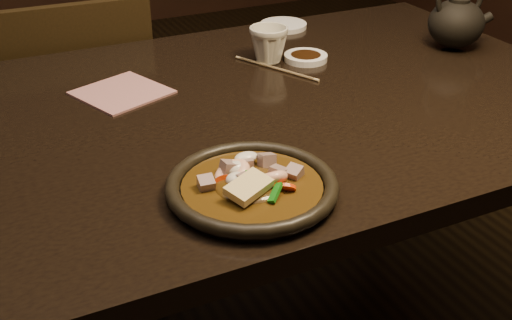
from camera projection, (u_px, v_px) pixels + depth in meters
name	position (u px, v px, depth m)	size (l,w,h in m)	color
table	(209.00, 147.00, 1.24)	(1.60, 0.90, 0.75)	black
chair	(81.00, 133.00, 1.77)	(0.41, 0.41, 0.85)	black
plate	(252.00, 187.00, 0.94)	(0.26, 0.26, 0.03)	black
stirfry	(251.00, 183.00, 0.94)	(0.16, 0.14, 0.05)	#38240A
soy_dish	(306.00, 57.00, 1.44)	(0.10, 0.10, 0.01)	white
saucer_right	(283.00, 25.00, 1.65)	(0.12, 0.12, 0.01)	white
tea_cup	(269.00, 43.00, 1.41)	(0.09, 0.08, 0.09)	beige
chopsticks	(276.00, 68.00, 1.39)	(0.10, 0.20, 0.01)	tan
napkin	(122.00, 92.00, 1.28)	(0.16, 0.16, 0.00)	#A06662
teapot	(457.00, 21.00, 1.49)	(0.16, 0.13, 0.17)	black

